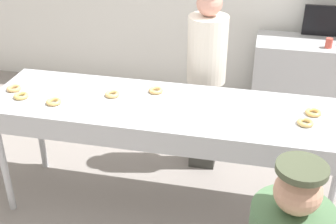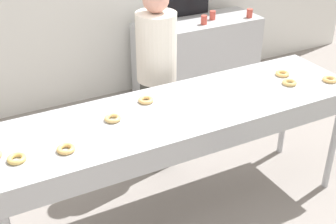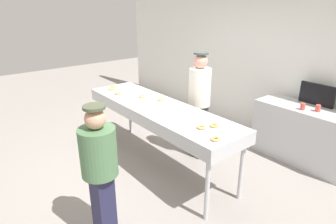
# 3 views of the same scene
# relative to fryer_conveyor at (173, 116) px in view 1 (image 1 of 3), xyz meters

# --- Properties ---
(ground_plane) EXTENTS (16.00, 16.00, 0.00)m
(ground_plane) POSITION_rel_fryer_conveyor_xyz_m (0.00, 0.00, -0.89)
(ground_plane) COLOR gray
(fryer_conveyor) EXTENTS (2.84, 0.77, 0.98)m
(fryer_conveyor) POSITION_rel_fryer_conveyor_xyz_m (0.00, 0.00, 0.00)
(fryer_conveyor) COLOR #B7BABF
(fryer_conveyor) RESTS_ON ground
(glazed_donut_0) EXTENTS (0.15, 0.15, 0.03)m
(glazed_donut_0) POSITION_rel_fryer_conveyor_xyz_m (-1.29, -0.02, 0.10)
(glazed_donut_0) COLOR #E4AF6A
(glazed_donut_0) RESTS_ON fryer_conveyor
(glazed_donut_1) EXTENTS (0.12, 0.12, 0.03)m
(glazed_donut_1) POSITION_rel_fryer_conveyor_xyz_m (-1.17, -0.12, 0.10)
(glazed_donut_1) COLOR #E3BC63
(glazed_donut_1) RESTS_ON fryer_conveyor
(glazed_donut_2) EXTENTS (0.14, 0.14, 0.03)m
(glazed_donut_2) POSITION_rel_fryer_conveyor_xyz_m (0.95, -0.07, 0.10)
(glazed_donut_2) COLOR #DEB467
(glazed_donut_2) RESTS_ON fryer_conveyor
(glazed_donut_3) EXTENTS (0.15, 0.15, 0.03)m
(glazed_donut_3) POSITION_rel_fryer_conveyor_xyz_m (1.01, 0.09, 0.10)
(glazed_donut_3) COLOR #ECB461
(glazed_donut_3) RESTS_ON fryer_conveyor
(glazed_donut_5) EXTENTS (0.15, 0.15, 0.03)m
(glazed_donut_5) POSITION_rel_fryer_conveyor_xyz_m (-0.49, 0.05, 0.10)
(glazed_donut_5) COLOR #DEB36A
(glazed_donut_5) RESTS_ON fryer_conveyor
(glazed_donut_6) EXTENTS (0.14, 0.14, 0.03)m
(glazed_donut_6) POSITION_rel_fryer_conveyor_xyz_m (-0.88, -0.16, 0.10)
(glazed_donut_6) COLOR #E5B364
(glazed_donut_6) RESTS_ON fryer_conveyor
(glazed_donut_7) EXTENTS (0.15, 0.15, 0.03)m
(glazed_donut_7) POSITION_rel_fryer_conveyor_xyz_m (-0.18, 0.19, 0.10)
(glazed_donut_7) COLOR #E6B268
(glazed_donut_7) RESTS_ON fryer_conveyor
(worker_baker) EXTENTS (0.34, 0.34, 1.71)m
(worker_baker) POSITION_rel_fryer_conveyor_xyz_m (0.16, 0.68, 0.08)
(worker_baker) COLOR #353530
(worker_baker) RESTS_ON ground
(prep_counter) EXTENTS (1.49, 0.58, 0.89)m
(prep_counter) POSITION_rel_fryer_conveyor_xyz_m (1.29, 1.87, -0.45)
(prep_counter) COLOR #B7BABF
(prep_counter) RESTS_ON ground
(paper_cup_0) EXTENTS (0.07, 0.07, 0.10)m
(paper_cup_0) POSITION_rel_fryer_conveyor_xyz_m (1.28, 1.73, 0.05)
(paper_cup_0) COLOR #CC4C3F
(paper_cup_0) RESTS_ON prep_counter
(menu_display) EXTENTS (0.54, 0.04, 0.33)m
(menu_display) POSITION_rel_fryer_conveyor_xyz_m (1.29, 2.11, 0.16)
(menu_display) COLOR black
(menu_display) RESTS_ON prep_counter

